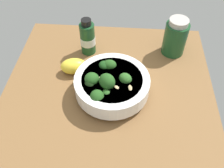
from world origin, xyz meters
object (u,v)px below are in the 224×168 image
bowl_of_broccoli (111,84)px  bottle_short (175,37)px  bottle_tall (88,38)px  lemon_wedge (74,66)px

bowl_of_broccoli → bottle_short: size_ratio=1.65×
bowl_of_broccoli → bottle_tall: bearing=116.9°
lemon_wedge → bottle_short: (31.34, 12.00, 3.63)cm
bowl_of_broccoli → bottle_short: bottle_short is taller
lemon_wedge → bottle_tall: (3.13, 9.97, 3.14)cm
bottle_tall → bottle_short: 28.29cm
bowl_of_broccoli → lemon_wedge: bowl_of_broccoli is taller
bowl_of_broccoli → lemon_wedge: bearing=147.3°
bowl_of_broccoli → bottle_tall: (-8.99, 17.75, 1.44)cm
bottle_tall → bowl_of_broccoli: bearing=-63.1°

